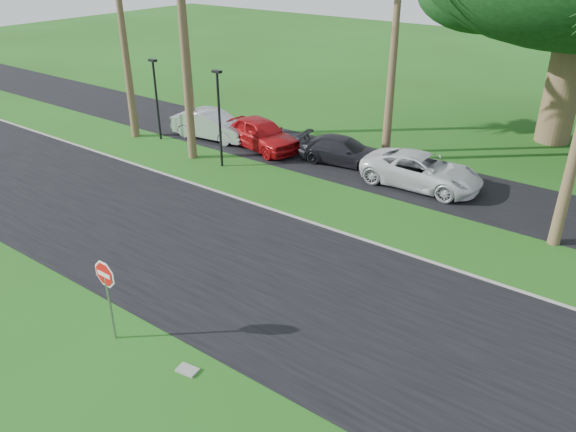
% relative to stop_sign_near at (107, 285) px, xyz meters
% --- Properties ---
extents(ground, '(120.00, 120.00, 0.00)m').
position_rel_stop_sign_near_xyz_m(ground, '(-0.50, 3.00, -1.77)').
color(ground, '#204E13').
rests_on(ground, ground).
extents(road, '(120.00, 8.00, 0.02)m').
position_rel_stop_sign_near_xyz_m(road, '(-0.50, 5.00, -1.76)').
color(road, black).
rests_on(road, ground).
extents(parking_strip, '(120.00, 5.00, 0.02)m').
position_rel_stop_sign_near_xyz_m(parking_strip, '(-0.50, 15.50, -1.76)').
color(parking_strip, black).
rests_on(parking_strip, ground).
extents(curb, '(120.00, 0.12, 0.06)m').
position_rel_stop_sign_near_xyz_m(curb, '(-0.50, 9.05, -1.74)').
color(curb, gray).
rests_on(curb, ground).
extents(stop_sign_near, '(1.05, 0.07, 2.62)m').
position_rel_stop_sign_near_xyz_m(stop_sign_near, '(0.00, 0.00, 0.00)').
color(stop_sign_near, gray).
rests_on(stop_sign_near, ground).
extents(streetlight_left, '(0.45, 0.25, 4.34)m').
position_rel_stop_sign_near_xyz_m(streetlight_left, '(-12.00, 12.50, 0.72)').
color(streetlight_left, black).
rests_on(streetlight_left, ground).
extents(streetlight_right, '(0.45, 0.25, 4.64)m').
position_rel_stop_sign_near_xyz_m(streetlight_right, '(-6.50, 11.50, 0.88)').
color(streetlight_right, black).
rests_on(streetlight_right, ground).
extents(car_silver, '(4.82, 2.19, 1.53)m').
position_rel_stop_sign_near_xyz_m(car_silver, '(-9.72, 14.27, -1.01)').
color(car_silver, silver).
rests_on(car_silver, ground).
extents(car_red, '(5.10, 2.93, 1.63)m').
position_rel_stop_sign_near_xyz_m(car_red, '(-6.51, 14.57, -0.96)').
color(car_red, '#A90E12').
rests_on(car_red, ground).
extents(car_dark, '(4.71, 2.60, 1.29)m').
position_rel_stop_sign_near_xyz_m(car_dark, '(-1.94, 15.31, -1.13)').
color(car_dark, black).
rests_on(car_dark, ground).
extents(car_minivan, '(5.41, 2.63, 1.48)m').
position_rel_stop_sign_near_xyz_m(car_minivan, '(2.36, 14.93, -1.03)').
color(car_minivan, silver).
rests_on(car_minivan, ground).
extents(utility_slab, '(0.60, 0.43, 0.06)m').
position_rel_stop_sign_near_xyz_m(utility_slab, '(2.59, 0.25, -1.74)').
color(utility_slab, gray).
rests_on(utility_slab, ground).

